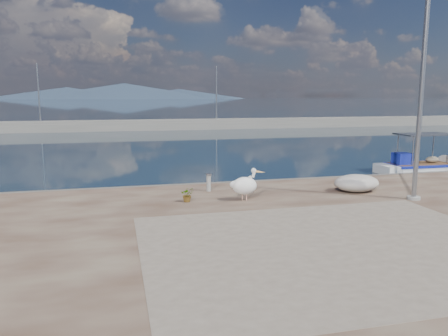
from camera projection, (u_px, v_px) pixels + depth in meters
ground at (255, 231)px, 13.00m from camera, size 1400.00×1400.00×0.00m
quay at (366, 325)px, 7.22m from camera, size 44.00×22.00×0.50m
quay_patch at (334, 245)px, 10.28m from camera, size 9.00×7.00×0.01m
breakwater at (150, 125)px, 51.21m from camera, size 120.00×2.20×7.50m
mountains at (121, 92)px, 634.99m from camera, size 370.00×280.00×22.00m
boat_right at (421, 169)px, 22.94m from camera, size 4.99×1.70×2.40m
pelican at (245, 185)px, 14.64m from camera, size 1.17×0.75×1.11m
lamp_post at (420, 102)px, 14.36m from camera, size 0.44×0.96×7.00m
bollard_near at (209, 182)px, 16.11m from camera, size 0.22×0.22×0.66m
potted_plant at (187, 195)px, 14.50m from camera, size 0.48×0.43×0.49m
net_pile_d at (357, 183)px, 16.04m from camera, size 1.69×1.27×0.63m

